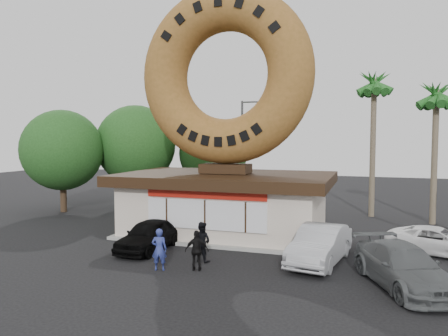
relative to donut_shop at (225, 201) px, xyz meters
name	(u,v)px	position (x,y,z in m)	size (l,w,h in m)	color
ground	(180,264)	(0.00, -5.98, -1.77)	(90.00, 90.00, 0.00)	black
donut_shop	(225,201)	(0.00, 0.00, 0.00)	(11.20, 7.20, 3.80)	beige
giant_donut	(226,75)	(0.00, 0.02, 6.73)	(9.39, 9.39, 2.39)	#97612C
tree_west	(136,145)	(-9.50, 7.02, 2.87)	(6.00, 6.00, 7.65)	#473321
tree_mid	(213,153)	(-4.00, 9.02, 2.25)	(5.20, 5.20, 6.63)	#473321
tree_far	(62,150)	(-13.00, 3.02, 2.56)	(5.60, 5.60, 7.14)	#473321
palm_near	(374,88)	(7.50, 8.02, 6.65)	(2.60, 2.60, 9.75)	#726651
palm_far	(436,99)	(11.00, 6.52, 5.72)	(2.60, 2.60, 8.75)	#726651
street_lamp	(244,147)	(-1.86, 10.02, 2.72)	(2.11, 0.20, 8.00)	#59595E
person_left	(159,249)	(-0.40, -7.02, -0.93)	(0.61, 0.40, 1.66)	navy
person_center	(202,242)	(0.72, -5.34, -0.93)	(0.82, 0.64, 1.68)	black
person_right	(197,251)	(1.01, -6.58, -0.97)	(0.93, 0.39, 1.59)	black
car_black	(148,235)	(-2.28, -4.43, -1.06)	(1.66, 4.13, 1.41)	black
car_silver	(320,245)	(5.47, -4.01, -0.99)	(1.65, 4.72, 1.56)	#ADAEB2
car_grey	(403,267)	(8.54, -6.07, -1.04)	(2.04, 5.02, 1.46)	#5B5E60
car_white	(438,241)	(10.32, -0.98, -1.16)	(2.01, 4.35, 1.21)	white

